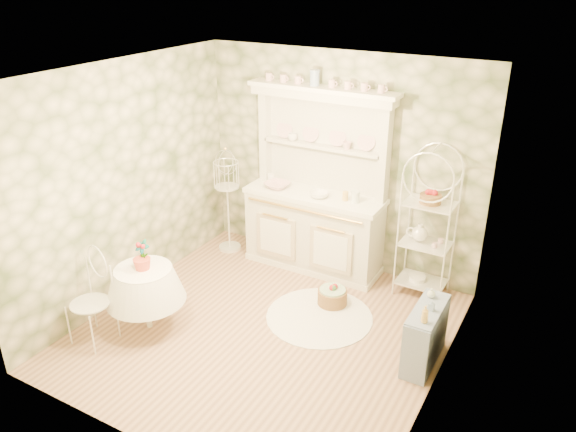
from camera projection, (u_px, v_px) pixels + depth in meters
The scene contains 22 objects.
floor at pixel (265, 330), 6.01m from camera, with size 3.60×3.60×0.00m, color tan.
ceiling at pixel (260, 75), 4.89m from camera, with size 3.60×3.60×0.00m, color white.
wall_left at pixel (125, 183), 6.25m from camera, with size 3.60×3.60×0.00m, color beige.
wall_right at pixel (448, 260), 4.65m from camera, with size 3.60×3.60×0.00m, color beige.
wall_back at pixel (340, 163), 6.88m from camera, with size 3.60×3.60×0.00m, color beige.
wall_front at pixel (131, 306), 4.02m from camera, with size 3.60×3.60×0.00m, color beige.
kitchen_dresser at pixel (315, 183), 6.83m from camera, with size 1.87×0.61×2.29m, color silver.
bakers_rack at pixel (428, 223), 6.33m from camera, with size 0.57×0.41×1.83m, color white.
side_shelf at pixel (425, 336), 5.43m from camera, with size 0.25×0.69×0.59m, color #8293B7.
round_table at pixel (146, 297), 5.92m from camera, with size 0.69×0.69×0.75m, color white.
cafe_chair at pixel (90, 303), 5.67m from camera, with size 0.41×0.41×0.91m, color white.
birdcage_stand at pixel (228, 199), 7.43m from camera, with size 0.35×0.35×1.46m, color white.
floor_basket at pixel (332, 296), 6.43m from camera, with size 0.32×0.32×0.21m, color olive.
lace_rug at pixel (319, 317), 6.23m from camera, with size 1.18×1.18×0.01m, color white.
bowl_floral at pixel (277, 187), 7.05m from camera, with size 0.30×0.30×0.07m, color white.
bowl_white at pixel (319, 197), 6.76m from camera, with size 0.23×0.23×0.07m, color white.
cup_left at pixel (293, 138), 6.94m from camera, with size 0.12×0.12×0.09m, color white.
cup_right at pixel (347, 147), 6.62m from camera, with size 0.10×0.10×0.09m, color white.
potted_geranium at pixel (144, 256), 5.75m from camera, with size 0.16×0.11×0.31m, color #3F7238.
bottle_amber at pixel (425, 316), 5.07m from camera, with size 0.07×0.07×0.17m, color tan.
bottle_blue at pixel (431, 307), 5.25m from camera, with size 0.05×0.05×0.11m, color #879FC6.
bottle_glass at pixel (431, 294), 5.46m from camera, with size 0.08×0.08×0.10m, color silver.
Camera 1 is at (2.64, -4.21, 3.59)m, focal length 35.00 mm.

